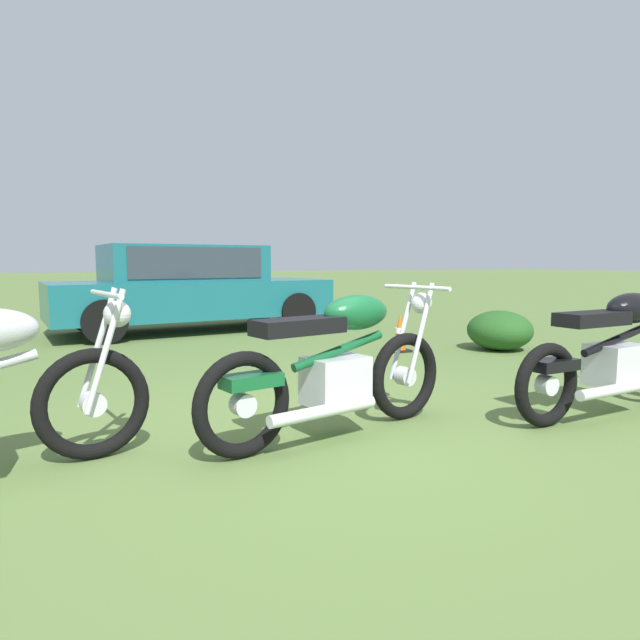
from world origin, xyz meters
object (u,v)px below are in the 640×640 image
(car_teal, at_px, (189,284))
(shrub_low, at_px, (500,330))
(traffic_cone, at_px, (400,334))
(motorcycle_green, at_px, (336,365))
(motorcycle_black, at_px, (616,352))

(car_teal, distance_m, shrub_low, 5.01)
(car_teal, relative_size, traffic_cone, 9.25)
(motorcycle_green, bearing_deg, shrub_low, 20.81)
(car_teal, bearing_deg, shrub_low, -53.97)
(car_teal, height_order, shrub_low, car_teal)
(car_teal, bearing_deg, motorcycle_green, -98.26)
(motorcycle_black, xyz_separation_m, shrub_low, (1.33, 2.75, -0.22))
(motorcycle_green, bearing_deg, traffic_cone, 38.06)
(traffic_cone, bearing_deg, motorcycle_green, -128.81)
(motorcycle_green, height_order, traffic_cone, motorcycle_green)
(motorcycle_black, bearing_deg, shrub_low, 59.59)
(motorcycle_black, height_order, shrub_low, motorcycle_black)
(motorcycle_black, relative_size, traffic_cone, 4.14)
(car_teal, distance_m, traffic_cone, 3.90)
(car_teal, bearing_deg, traffic_cone, -63.82)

